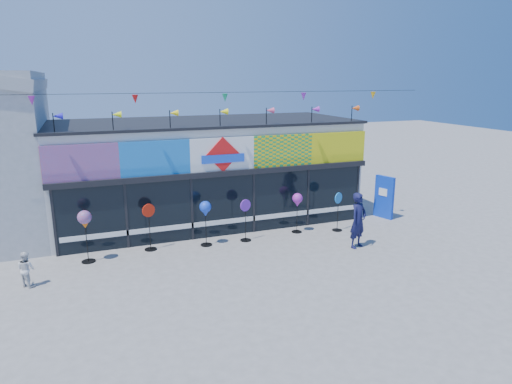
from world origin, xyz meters
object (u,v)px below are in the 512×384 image
blue_sign (384,197)px  spinner_0 (85,221)px  spinner_4 (297,201)px  spinner_2 (205,210)px  spinner_3 (246,219)px  spinner_5 (338,211)px  adult_man (358,220)px  spinner_1 (149,226)px  child (26,269)px

blue_sign → spinner_0: size_ratio=1.04×
spinner_0 → spinner_4: spinner_0 is taller
spinner_2 → spinner_3: bearing=-1.8°
spinner_5 → adult_man: adult_man is taller
spinner_1 → spinner_5: spinner_1 is taller
spinner_1 → spinner_3: (3.38, -0.30, -0.05)m
spinner_1 → spinner_4: 5.55m
spinner_2 → child: bearing=-166.3°
spinner_4 → spinner_5: size_ratio=1.01×
spinner_1 → adult_man: 7.20m
blue_sign → child: (-13.49, -1.90, -0.38)m
spinner_2 → spinner_4: bearing=2.1°
spinner_1 → child: size_ratio=1.58×
spinner_4 → child: bearing=-170.8°
spinner_0 → spinner_1: (2.04, 0.37, -0.51)m
spinner_2 → spinner_4: spinner_2 is taller
spinner_4 → spinner_1: bearing=178.7°
spinner_0 → adult_man: adult_man is taller
spinner_0 → spinner_3: 5.45m
spinner_0 → spinner_2: size_ratio=1.06×
blue_sign → spinner_2: (-7.89, -0.54, 0.39)m
spinner_1 → adult_man: (6.82, -2.32, 0.11)m
adult_man → spinner_5: bearing=58.5°
spinner_0 → spinner_1: 2.14m
blue_sign → spinner_3: 6.44m
spinner_2 → adult_man: size_ratio=0.83×
spinner_0 → spinner_3: bearing=0.7°
spinner_3 → child: (-7.08, -1.32, -0.30)m
spinner_5 → child: size_ratio=1.46×
spinner_5 → blue_sign: bearing=16.3°
spinner_4 → spinner_5: bearing=-14.1°
spinner_1 → spinner_5: (7.09, -0.51, -0.06)m
spinner_4 → child: (-9.23, -1.50, -0.72)m
blue_sign → spinner_5: 2.82m
child → spinner_0: bearing=-98.7°
spinner_0 → child: bearing=-142.8°
blue_sign → adult_man: size_ratio=0.92×
spinner_2 → spinner_3: (1.47, -0.05, -0.48)m
blue_sign → spinner_0: bearing=165.3°
blue_sign → spinner_5: (-2.70, -0.79, -0.10)m
spinner_0 → adult_man: 9.08m
spinner_3 → adult_man: size_ratio=0.79×
blue_sign → spinner_3: blue_sign is taller
spinner_1 → spinner_2: 1.98m
spinner_1 → spinner_5: 7.11m
spinner_2 → spinner_5: spinner_2 is taller
blue_sign → spinner_2: bearing=166.1°
spinner_5 → child: (-10.79, -1.11, -0.29)m
spinner_0 → child: (-1.65, -1.25, -0.86)m
spinner_1 → child: spinner_1 is taller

